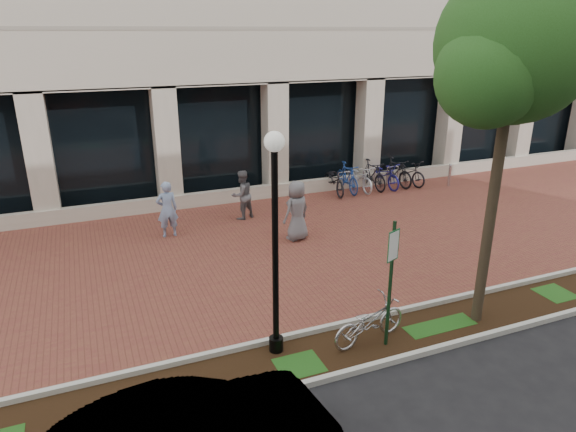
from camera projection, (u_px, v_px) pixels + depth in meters
name	position (u px, v px, depth m)	size (l,w,h in m)	color
ground	(271.00, 248.00, 14.87)	(120.00, 120.00, 0.00)	black
brick_plaza	(271.00, 248.00, 14.87)	(40.00, 9.00, 0.01)	brown
planting_strip	(362.00, 345.00, 10.30)	(40.00, 1.50, 0.01)	black
curb_plaza_side	(345.00, 324.00, 10.94)	(40.00, 0.12, 0.12)	beige
curb_street_side	(383.00, 363.00, 9.63)	(40.00, 0.12, 0.12)	beige
parking_sign	(392.00, 270.00, 9.73)	(0.34, 0.07, 2.66)	#14391D
lamppost	(275.00, 235.00, 9.28)	(0.36, 0.36, 4.35)	black
street_tree	(515.00, 55.00, 9.37)	(3.48, 2.90, 7.17)	#433726
locked_bicycle	(369.00, 321.00, 10.27)	(0.61, 1.76, 0.92)	#B5B6BA
pedestrian_left	(167.00, 209.00, 15.43)	(0.64, 0.42, 1.74)	#839BC3
pedestrian_mid	(242.00, 195.00, 16.93)	(0.80, 0.63, 1.65)	#5A5A5E
pedestrian_right	(297.00, 211.00, 15.19)	(0.89, 0.58, 1.82)	slate
bollard	(449.00, 175.00, 20.59)	(0.12, 0.12, 0.92)	#BCBCC1
bike_rack_cluster	(372.00, 175.00, 20.26)	(4.28, 2.07, 1.15)	black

